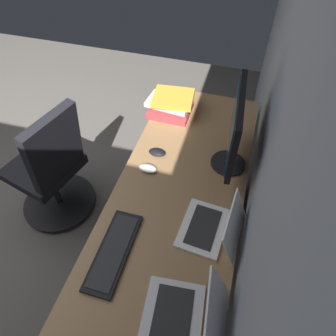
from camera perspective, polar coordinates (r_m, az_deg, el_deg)
wall_back at (r=1.25m, az=22.15°, el=8.28°), size 4.41×0.10×2.60m
desk at (r=1.67m, az=1.66°, el=-6.89°), size 1.94×0.69×0.73m
drawer_pedestal at (r=2.00m, az=3.14°, el=-9.32°), size 0.40×0.51×0.69m
monitor_primary at (r=1.62m, az=12.47°, el=7.17°), size 0.50×0.20×0.47m
laptop_leftmost at (r=1.31m, az=4.06°, el=-26.02°), size 0.31×0.36×0.22m
laptop_left at (r=1.48m, az=8.90°, el=-10.93°), size 0.31×0.31×0.20m
keyboard_main at (r=1.47m, az=-10.22°, el=-15.18°), size 0.42×0.14×0.02m
mouse_main at (r=1.73m, az=-3.84°, el=-0.05°), size 0.06×0.10×0.03m
mouse_spare at (r=1.81m, az=-2.04°, el=2.99°), size 0.06×0.10×0.03m
book_stack_near at (r=2.09m, az=0.59°, el=11.93°), size 0.27×0.32×0.12m
office_chair at (r=2.24m, az=-21.07°, el=-0.58°), size 0.56×0.59×0.97m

